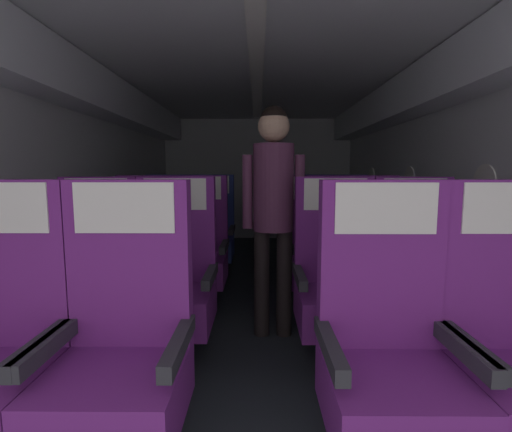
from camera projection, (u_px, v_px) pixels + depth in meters
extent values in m
cube|color=#23282D|center=(257.00, 302.00, 3.38)|extent=(3.49, 6.89, 0.02)
cube|color=silver|center=(70.00, 185.00, 3.26)|extent=(0.08, 6.49, 2.10)
cube|color=silver|center=(444.00, 185.00, 3.24)|extent=(0.08, 6.49, 2.10)
cube|color=silver|center=(257.00, 61.00, 3.13)|extent=(3.37, 6.49, 0.06)
cube|color=#B6BBBB|center=(257.00, 179.00, 6.49)|extent=(3.37, 0.06, 2.10)
cube|color=silver|center=(87.00, 88.00, 3.16)|extent=(0.30, 6.23, 0.36)
cube|color=silver|center=(427.00, 87.00, 3.14)|extent=(0.30, 6.23, 0.36)
cube|color=white|center=(257.00, 66.00, 3.13)|extent=(0.12, 5.84, 0.02)
cylinder|color=white|center=(484.00, 183.00, 2.59)|extent=(0.01, 0.26, 0.26)
cylinder|color=white|center=(409.00, 179.00, 3.88)|extent=(0.01, 0.26, 0.26)
cylinder|color=white|center=(372.00, 177.00, 5.17)|extent=(0.01, 0.26, 0.26)
cube|color=#6B237A|center=(11.00, 263.00, 1.53)|extent=(0.49, 0.09, 0.69)
cube|color=#28282D|center=(43.00, 344.00, 1.35)|extent=(0.05, 0.42, 0.06)
cube|color=#6B237A|center=(117.00, 396.00, 1.38)|extent=(0.49, 0.51, 0.23)
cube|color=#6B237A|center=(131.00, 263.00, 1.53)|extent=(0.49, 0.09, 0.69)
cube|color=#28282D|center=(179.00, 345.00, 1.35)|extent=(0.05, 0.42, 0.06)
cube|color=#28282D|center=(50.00, 344.00, 1.35)|extent=(0.05, 0.42, 0.06)
cube|color=silver|center=(124.00, 208.00, 1.45)|extent=(0.39, 0.01, 0.20)
cube|color=#6B237A|center=(501.00, 264.00, 1.51)|extent=(0.49, 0.09, 0.69)
cube|color=#28282D|center=(467.00, 346.00, 1.34)|extent=(0.05, 0.42, 0.06)
cube|color=#6B237A|center=(393.00, 400.00, 1.36)|extent=(0.49, 0.51, 0.23)
cube|color=#6B237A|center=(380.00, 264.00, 1.51)|extent=(0.49, 0.09, 0.69)
cube|color=#28282D|center=(462.00, 347.00, 1.33)|extent=(0.05, 0.42, 0.06)
cube|color=#28282D|center=(330.00, 347.00, 1.33)|extent=(0.05, 0.42, 0.06)
cube|color=silver|center=(386.00, 208.00, 1.43)|extent=(0.39, 0.01, 0.20)
cube|color=#38383D|center=(93.00, 343.00, 2.30)|extent=(0.18, 0.18, 0.23)
cube|color=#6B237A|center=(91.00, 308.00, 2.27)|extent=(0.49, 0.51, 0.23)
cube|color=#6B237A|center=(102.00, 229.00, 2.42)|extent=(0.49, 0.09, 0.69)
cube|color=#28282D|center=(128.00, 276.00, 2.25)|extent=(0.05, 0.42, 0.06)
cube|color=#28282D|center=(51.00, 276.00, 2.25)|extent=(0.05, 0.42, 0.06)
cube|color=silver|center=(97.00, 194.00, 2.35)|extent=(0.39, 0.01, 0.20)
cube|color=#38383D|center=(173.00, 343.00, 2.30)|extent=(0.18, 0.18, 0.23)
cube|color=#6B237A|center=(172.00, 308.00, 2.27)|extent=(0.49, 0.51, 0.23)
cube|color=#6B237A|center=(178.00, 229.00, 2.43)|extent=(0.49, 0.09, 0.69)
cube|color=#28282D|center=(210.00, 276.00, 2.25)|extent=(0.05, 0.42, 0.06)
cube|color=#28282D|center=(133.00, 275.00, 2.25)|extent=(0.05, 0.42, 0.06)
cube|color=silver|center=(175.00, 194.00, 2.35)|extent=(0.39, 0.01, 0.20)
cube|color=#38383D|center=(418.00, 344.00, 2.29)|extent=(0.18, 0.18, 0.23)
cube|color=#6B237A|center=(420.00, 308.00, 2.26)|extent=(0.49, 0.51, 0.23)
cube|color=#6B237A|center=(410.00, 230.00, 2.41)|extent=(0.49, 0.09, 0.69)
cube|color=#28282D|center=(461.00, 276.00, 2.23)|extent=(0.05, 0.42, 0.06)
cube|color=#28282D|center=(382.00, 276.00, 2.24)|extent=(0.05, 0.42, 0.06)
cube|color=silver|center=(415.00, 194.00, 2.34)|extent=(0.39, 0.01, 0.20)
cube|color=#38383D|center=(337.00, 344.00, 2.29)|extent=(0.18, 0.18, 0.23)
cube|color=#6B237A|center=(338.00, 309.00, 2.26)|extent=(0.49, 0.51, 0.23)
cube|color=#6B237A|center=(333.00, 230.00, 2.41)|extent=(0.49, 0.09, 0.69)
cube|color=#28282D|center=(378.00, 276.00, 2.23)|extent=(0.05, 0.42, 0.06)
cube|color=#28282D|center=(299.00, 276.00, 2.24)|extent=(0.05, 0.42, 0.06)
cube|color=silver|center=(335.00, 194.00, 2.33)|extent=(0.39, 0.01, 0.20)
cube|color=#38383D|center=(141.00, 294.00, 3.20)|extent=(0.18, 0.18, 0.23)
cube|color=#6B237A|center=(140.00, 269.00, 3.18)|extent=(0.49, 0.51, 0.23)
cube|color=#6B237A|center=(146.00, 214.00, 3.33)|extent=(0.49, 0.09, 0.69)
cube|color=#28282D|center=(167.00, 246.00, 3.15)|extent=(0.05, 0.42, 0.06)
cube|color=#28282D|center=(112.00, 246.00, 3.15)|extent=(0.05, 0.42, 0.06)
cube|color=silver|center=(143.00, 188.00, 3.25)|extent=(0.39, 0.01, 0.20)
cube|color=#38383D|center=(198.00, 295.00, 3.19)|extent=(0.18, 0.18, 0.23)
cube|color=#6B237A|center=(197.00, 269.00, 3.17)|extent=(0.49, 0.51, 0.23)
cube|color=#6B237A|center=(200.00, 214.00, 3.32)|extent=(0.49, 0.09, 0.69)
cube|color=#28282D|center=(224.00, 246.00, 3.14)|extent=(0.05, 0.42, 0.06)
cube|color=#28282D|center=(169.00, 246.00, 3.14)|extent=(0.05, 0.42, 0.06)
cube|color=silver|center=(198.00, 188.00, 3.24)|extent=(0.39, 0.01, 0.20)
cube|color=#38383D|center=(373.00, 295.00, 3.20)|extent=(0.18, 0.18, 0.23)
cube|color=#6B237A|center=(374.00, 269.00, 3.17)|extent=(0.49, 0.51, 0.23)
cube|color=#6B237A|center=(369.00, 214.00, 3.32)|extent=(0.49, 0.09, 0.69)
cube|color=#28282D|center=(403.00, 246.00, 3.14)|extent=(0.05, 0.42, 0.06)
cube|color=#28282D|center=(347.00, 246.00, 3.15)|extent=(0.05, 0.42, 0.06)
cube|color=silver|center=(371.00, 188.00, 3.24)|extent=(0.39, 0.01, 0.20)
cube|color=#38383D|center=(316.00, 295.00, 3.19)|extent=(0.18, 0.18, 0.23)
cube|color=#6B237A|center=(317.00, 269.00, 3.17)|extent=(0.49, 0.51, 0.23)
cube|color=#6B237A|center=(314.00, 214.00, 3.32)|extent=(0.49, 0.09, 0.69)
cube|color=#28282D|center=(345.00, 246.00, 3.14)|extent=(0.05, 0.42, 0.06)
cube|color=#28282D|center=(289.00, 246.00, 3.14)|extent=(0.05, 0.42, 0.06)
cube|color=silver|center=(316.00, 188.00, 3.24)|extent=(0.39, 0.01, 0.20)
cube|color=#38383D|center=(166.00, 268.00, 4.10)|extent=(0.18, 0.18, 0.23)
cube|color=navy|center=(166.00, 248.00, 4.07)|extent=(0.49, 0.51, 0.23)
cube|color=navy|center=(169.00, 205.00, 4.23)|extent=(0.49, 0.09, 0.69)
cube|color=#28282D|center=(187.00, 229.00, 4.05)|extent=(0.05, 0.42, 0.06)
cube|color=#28282D|center=(144.00, 229.00, 4.05)|extent=(0.05, 0.42, 0.06)
cube|color=silver|center=(167.00, 184.00, 4.15)|extent=(0.39, 0.01, 0.20)
cube|color=#38383D|center=(211.00, 268.00, 4.09)|extent=(0.18, 0.18, 0.23)
cube|color=navy|center=(211.00, 248.00, 4.06)|extent=(0.49, 0.51, 0.23)
cube|color=navy|center=(212.00, 205.00, 4.21)|extent=(0.49, 0.09, 0.69)
cube|color=#28282D|center=(232.00, 230.00, 4.04)|extent=(0.05, 0.42, 0.06)
cube|color=#28282D|center=(189.00, 230.00, 4.04)|extent=(0.05, 0.42, 0.06)
cube|color=silver|center=(211.00, 185.00, 4.14)|extent=(0.39, 0.01, 0.20)
cube|color=#38383D|center=(347.00, 268.00, 4.09)|extent=(0.18, 0.18, 0.23)
cube|color=navy|center=(347.00, 248.00, 4.07)|extent=(0.49, 0.51, 0.23)
cube|color=navy|center=(344.00, 205.00, 4.22)|extent=(0.49, 0.09, 0.69)
cube|color=#28282D|center=(369.00, 230.00, 4.04)|extent=(0.05, 0.42, 0.06)
cube|color=#28282D|center=(326.00, 230.00, 4.04)|extent=(0.05, 0.42, 0.06)
cube|color=silver|center=(346.00, 184.00, 4.14)|extent=(0.39, 0.01, 0.20)
cube|color=#38383D|center=(302.00, 268.00, 4.09)|extent=(0.18, 0.18, 0.23)
cube|color=navy|center=(303.00, 248.00, 4.07)|extent=(0.49, 0.51, 0.23)
cube|color=navy|center=(301.00, 205.00, 4.22)|extent=(0.49, 0.09, 0.69)
cube|color=#28282D|center=(324.00, 230.00, 4.04)|extent=(0.05, 0.42, 0.06)
cube|color=#28282D|center=(281.00, 230.00, 4.04)|extent=(0.05, 0.42, 0.06)
cube|color=silver|center=(302.00, 184.00, 4.14)|extent=(0.39, 0.01, 0.20)
cylinder|color=black|center=(262.00, 283.00, 2.64)|extent=(0.11, 0.11, 0.76)
cylinder|color=black|center=(284.00, 283.00, 2.64)|extent=(0.11, 0.11, 0.76)
cylinder|color=#5B2D4C|center=(273.00, 188.00, 2.56)|extent=(0.28, 0.28, 0.60)
cylinder|color=#5B2D4C|center=(247.00, 192.00, 2.56)|extent=(0.07, 0.07, 0.51)
cylinder|color=#5B2D4C|center=(299.00, 192.00, 2.56)|extent=(0.07, 0.07, 0.51)
sphere|color=tan|center=(274.00, 126.00, 2.51)|extent=(0.21, 0.21, 0.21)
sphere|color=black|center=(274.00, 120.00, 2.50)|extent=(0.18, 0.18, 0.18)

